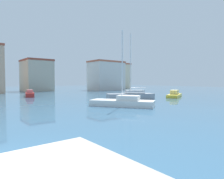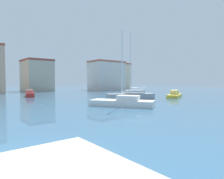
# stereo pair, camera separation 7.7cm
# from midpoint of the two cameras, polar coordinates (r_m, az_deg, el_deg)

# --- Properties ---
(water) EXTENTS (160.00, 160.00, 0.00)m
(water) POSITION_cam_midpoint_polar(r_m,az_deg,el_deg) (31.54, -7.92, -2.71)
(water) COLOR #38607F
(water) RESTS_ON ground
(sailboat_white_outer_mooring) EXTENTS (5.89, 7.34, 8.51)m
(sailboat_white_outer_mooring) POSITION_cam_midpoint_polar(r_m,az_deg,el_deg) (22.28, 3.29, -3.65)
(sailboat_white_outer_mooring) COLOR white
(sailboat_white_outer_mooring) RESTS_ON water
(motorboat_yellow_near_pier) EXTENTS (6.18, 4.16, 1.24)m
(motorboat_yellow_near_pier) POSITION_cam_midpoint_polar(r_m,az_deg,el_deg) (36.34, 17.77, -1.45)
(motorboat_yellow_near_pier) COLOR gold
(motorboat_yellow_near_pier) RESTS_ON water
(motorboat_red_far_left) EXTENTS (2.57, 4.90, 1.27)m
(motorboat_red_far_left) POSITION_cam_midpoint_polar(r_m,az_deg,el_deg) (38.67, -22.72, -1.23)
(motorboat_red_far_left) COLOR #B22823
(motorboat_red_far_left) RESTS_ON water
(sailboat_grey_behind_lamppost) EXTENTS (7.39, 5.21, 10.07)m
(sailboat_grey_behind_lamppost) POSITION_cam_midpoint_polar(r_m,az_deg,el_deg) (30.48, 5.55, -1.77)
(sailboat_grey_behind_lamppost) COLOR gray
(sailboat_grey_behind_lamppost) RESTS_ON water
(waterfront_apartments) EXTENTS (7.14, 9.24, 8.86)m
(waterfront_apartments) POSITION_cam_midpoint_polar(r_m,az_deg,el_deg) (60.09, -20.98, 3.87)
(waterfront_apartments) COLOR #B2A893
(waterfront_apartments) RESTS_ON ground
(harbor_office) EXTENTS (10.42, 7.05, 9.05)m
(harbor_office) POSITION_cam_midpoint_polar(r_m,az_deg,el_deg) (62.20, -1.58, 4.08)
(harbor_office) COLOR beige
(harbor_office) RESTS_ON ground
(yacht_club) EXTENTS (8.81, 8.78, 9.64)m
(yacht_club) POSITION_cam_midpoint_polar(r_m,az_deg,el_deg) (76.86, 1.13, 4.01)
(yacht_club) COLOR beige
(yacht_club) RESTS_ON ground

